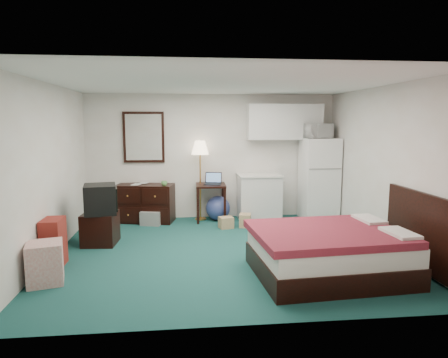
{
  "coord_description": "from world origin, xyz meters",
  "views": [
    {
      "loc": [
        -0.61,
        -5.82,
        1.95
      ],
      "look_at": [
        0.06,
        0.5,
        1.04
      ],
      "focal_mm": 32.0,
      "sensor_mm": 36.0,
      "label": 1
    }
  ],
  "objects": [
    {
      "name": "floor",
      "position": [
        0.0,
        0.0,
        0.0
      ],
      "size": [
        5.0,
        4.5,
        0.01
      ],
      "primitive_type": "cube",
      "color": "#0D373C",
      "rests_on": "ground"
    },
    {
      "name": "ceiling",
      "position": [
        0.0,
        0.0,
        2.5
      ],
      "size": [
        5.0,
        4.5,
        0.01
      ],
      "primitive_type": "cube",
      "color": "beige",
      "rests_on": "walls"
    },
    {
      "name": "walls",
      "position": [
        0.0,
        0.0,
        1.25
      ],
      "size": [
        5.01,
        4.51,
        2.5
      ],
      "color": "beige",
      "rests_on": "floor"
    },
    {
      "name": "mirror",
      "position": [
        -1.35,
        2.22,
        1.65
      ],
      "size": [
        0.8,
        0.06,
        1.0
      ],
      "primitive_type": null,
      "color": "white",
      "rests_on": "walls"
    },
    {
      "name": "upper_cabinets",
      "position": [
        1.45,
        2.08,
        1.95
      ],
      "size": [
        1.5,
        0.35,
        0.7
      ],
      "primitive_type": null,
      "color": "silver",
      "rests_on": "walls"
    },
    {
      "name": "headboard",
      "position": [
        2.46,
        -1.09,
        0.55
      ],
      "size": [
        0.06,
        1.56,
        1.0
      ],
      "primitive_type": null,
      "color": "black",
      "rests_on": "walls"
    },
    {
      "name": "dresser",
      "position": [
        -1.33,
        1.98,
        0.37
      ],
      "size": [
        1.17,
        0.71,
        0.74
      ],
      "primitive_type": null,
      "rotation": [
        0.0,
        0.0,
        -0.21
      ],
      "color": "black",
      "rests_on": "floor"
    },
    {
      "name": "floor_lamp",
      "position": [
        -0.25,
        2.05,
        0.79
      ],
      "size": [
        0.4,
        0.4,
        1.58
      ],
      "primitive_type": null,
      "rotation": [
        0.0,
        0.0,
        0.18
      ],
      "color": "gold",
      "rests_on": "floor"
    },
    {
      "name": "desk",
      "position": [
        -0.05,
        1.93,
        0.37
      ],
      "size": [
        0.6,
        0.6,
        0.73
      ],
      "primitive_type": null,
      "rotation": [
        0.0,
        0.0,
        -0.03
      ],
      "color": "black",
      "rests_on": "floor"
    },
    {
      "name": "exercise_ball",
      "position": [
        0.09,
        1.96,
        0.24
      ],
      "size": [
        0.57,
        0.57,
        0.49
      ],
      "primitive_type": "sphere",
      "rotation": [
        0.0,
        0.0,
        -0.2
      ],
      "color": "navy",
      "rests_on": "floor"
    },
    {
      "name": "kitchen_counter",
      "position": [
        0.92,
        1.91,
        0.44
      ],
      "size": [
        0.81,
        0.62,
        0.89
      ],
      "primitive_type": null,
      "rotation": [
        0.0,
        0.0,
        -0.0
      ],
      "color": "silver",
      "rests_on": "floor"
    },
    {
      "name": "fridge",
      "position": [
        2.13,
        1.88,
        0.81
      ],
      "size": [
        0.67,
        0.67,
        1.63
      ],
      "primitive_type": null,
      "rotation": [
        0.0,
        0.0,
        0.0
      ],
      "color": "white",
      "rests_on": "floor"
    },
    {
      "name": "bed",
      "position": [
        1.24,
        -1.09,
        0.3
      ],
      "size": [
        1.94,
        1.57,
        0.59
      ],
      "primitive_type": null,
      "rotation": [
        0.0,
        0.0,
        0.07
      ],
      "color": "#5B0D20",
      "rests_on": "floor"
    },
    {
      "name": "tv_stand",
      "position": [
        -1.93,
        0.59,
        0.25
      ],
      "size": [
        0.55,
        0.59,
        0.51
      ],
      "primitive_type": null,
      "rotation": [
        0.0,
        0.0,
        -0.07
      ],
      "color": "black",
      "rests_on": "floor"
    },
    {
      "name": "suitcase",
      "position": [
        -2.35,
        -0.39,
        0.33
      ],
      "size": [
        0.25,
        0.41,
        0.66
      ],
      "primitive_type": null,
      "rotation": [
        0.0,
        0.0,
        -0.0
      ],
      "color": "maroon",
      "rests_on": "floor"
    },
    {
      "name": "retail_box",
      "position": [
        -2.28,
        -0.98,
        0.25
      ],
      "size": [
        0.5,
        0.5,
        0.51
      ],
      "primitive_type": null,
      "rotation": [
        0.0,
        0.0,
        0.26
      ],
      "color": "silver",
      "rests_on": "floor"
    },
    {
      "name": "file_bin",
      "position": [
        -1.2,
        1.73,
        0.13
      ],
      "size": [
        0.43,
        0.37,
        0.26
      ],
      "primitive_type": null,
      "rotation": [
        0.0,
        0.0,
        -0.26
      ],
      "color": "gray",
      "rests_on": "floor"
    },
    {
      "name": "cardboard_box_a",
      "position": [
        0.19,
        1.32,
        0.1
      ],
      "size": [
        0.29,
        0.26,
        0.21
      ],
      "primitive_type": null,
      "rotation": [
        0.0,
        0.0,
        0.25
      ],
      "color": "olive",
      "rests_on": "floor"
    },
    {
      "name": "cardboard_box_b",
      "position": [
        0.55,
        1.38,
        0.12
      ],
      "size": [
        0.26,
        0.29,
        0.25
      ],
      "primitive_type": null,
      "rotation": [
        0.0,
        0.0,
        -0.22
      ],
      "color": "olive",
      "rests_on": "floor"
    },
    {
      "name": "laptop",
      "position": [
        -0.01,
        1.89,
        0.84
      ],
      "size": [
        0.38,
        0.33,
        0.22
      ],
      "primitive_type": null,
      "rotation": [
        0.0,
        0.0,
        -0.23
      ],
      "color": "black",
      "rests_on": "desk"
    },
    {
      "name": "crt_tv",
      "position": [
        -1.91,
        0.56,
        0.74
      ],
      "size": [
        0.59,
        0.62,
        0.46
      ],
      "primitive_type": null,
      "rotation": [
        0.0,
        0.0,
        0.18
      ],
      "color": "black",
      "rests_on": "tv_stand"
    },
    {
      "name": "microwave",
      "position": [
        2.06,
        1.88,
        1.81
      ],
      "size": [
        0.59,
        0.43,
        0.36
      ],
      "primitive_type": "imported",
      "rotation": [
        0.0,
        0.0,
        0.29
      ],
      "color": "white",
      "rests_on": "fridge"
    },
    {
      "name": "book_a",
      "position": [
        -1.56,
        1.95,
        0.85
      ],
      "size": [
        0.15,
        0.07,
        0.21
      ],
      "primitive_type": "imported",
      "rotation": [
        0.0,
        0.0,
        -0.33
      ],
      "color": "olive",
      "rests_on": "dresser"
    },
    {
      "name": "book_b",
      "position": [
        -1.44,
        2.11,
        0.85
      ],
      "size": [
        0.15,
        0.08,
        0.21
      ],
      "primitive_type": "imported",
      "rotation": [
        0.0,
        0.0,
        -0.41
      ],
      "color": "olive",
      "rests_on": "dresser"
    },
    {
      "name": "mug",
      "position": [
        -0.95,
        1.76,
        0.8
      ],
      "size": [
        0.12,
        0.1,
        0.12
      ],
      "primitive_type": "imported",
      "rotation": [
        0.0,
        0.0,
        0.08
      ],
      "color": "#5C9B50",
      "rests_on": "dresser"
    }
  ]
}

